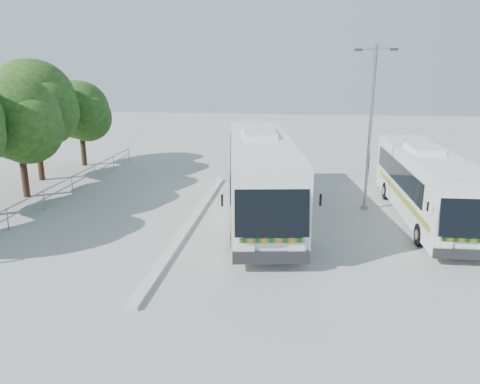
# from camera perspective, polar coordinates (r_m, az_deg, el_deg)

# --- Properties ---
(ground) EXTENTS (100.00, 100.00, 0.00)m
(ground) POSITION_cam_1_polar(r_m,az_deg,el_deg) (19.32, -0.53, -5.94)
(ground) COLOR #A2A29D
(ground) RESTS_ON ground
(kerb_divider) EXTENTS (0.40, 16.00, 0.15)m
(kerb_divider) POSITION_cam_1_polar(r_m,az_deg,el_deg) (21.54, -5.91, -3.53)
(kerb_divider) COLOR #B2B2AD
(kerb_divider) RESTS_ON ground
(railing) EXTENTS (0.06, 22.00, 1.00)m
(railing) POSITION_cam_1_polar(r_m,az_deg,el_deg) (25.89, -21.78, 0.21)
(railing) COLOR gray
(railing) RESTS_ON ground
(tree_far_c) EXTENTS (4.97, 4.69, 6.49)m
(tree_far_c) POSITION_cam_1_polar(r_m,az_deg,el_deg) (27.29, -25.37, 8.11)
(tree_far_c) COLOR #382314
(tree_far_c) RESTS_ON ground
(tree_far_d) EXTENTS (5.62, 5.30, 7.33)m
(tree_far_d) POSITION_cam_1_polar(r_m,az_deg,el_deg) (31.00, -23.75, 10.03)
(tree_far_d) COLOR #382314
(tree_far_d) RESTS_ON ground
(tree_far_e) EXTENTS (4.54, 4.28, 5.92)m
(tree_far_e) POSITION_cam_1_polar(r_m,az_deg,el_deg) (34.72, -18.84, 9.40)
(tree_far_e) COLOR #382314
(tree_far_e) RESTS_ON ground
(coach_main) EXTENTS (4.55, 13.61, 3.71)m
(coach_main) POSITION_cam_1_polar(r_m,az_deg,el_deg) (22.03, 2.48, 2.27)
(coach_main) COLOR silver
(coach_main) RESTS_ON ground
(coach_adjacent) EXTENTS (2.60, 11.30, 3.12)m
(coach_adjacent) POSITION_cam_1_polar(r_m,az_deg,el_deg) (23.18, 21.65, 1.02)
(coach_adjacent) COLOR silver
(coach_adjacent) RESTS_ON ground
(lamppost) EXTENTS (1.91, 0.63, 7.89)m
(lamppost) POSITION_cam_1_polar(r_m,az_deg,el_deg) (23.31, 15.66, 8.24)
(lamppost) COLOR gray
(lamppost) RESTS_ON ground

